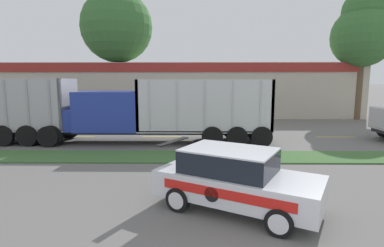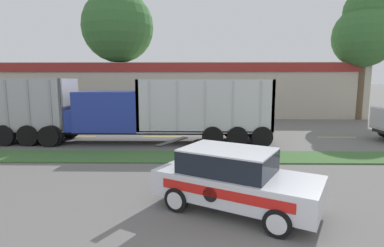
% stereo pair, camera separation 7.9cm
% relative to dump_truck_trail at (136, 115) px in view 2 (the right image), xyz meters
% --- Properties ---
extents(grass_verge, '(120.00, 2.15, 0.06)m').
position_rel_dump_truck_trail_xyz_m(grass_verge, '(4.15, -3.35, -1.54)').
color(grass_verge, '#3D6633').
rests_on(grass_verge, ground_plane).
extents(centre_line_3, '(2.40, 0.14, 0.01)m').
position_rel_dump_truck_trail_xyz_m(centre_line_3, '(-4.11, 1.73, -1.57)').
color(centre_line_3, yellow).
rests_on(centre_line_3, ground_plane).
extents(centre_line_4, '(2.40, 0.14, 0.01)m').
position_rel_dump_truck_trail_xyz_m(centre_line_4, '(1.29, 1.73, -1.57)').
color(centre_line_4, yellow).
rests_on(centre_line_4, ground_plane).
extents(centre_line_5, '(2.40, 0.14, 0.01)m').
position_rel_dump_truck_trail_xyz_m(centre_line_5, '(6.69, 1.73, -1.57)').
color(centre_line_5, yellow).
rests_on(centre_line_5, ground_plane).
extents(centre_line_6, '(2.40, 0.14, 0.01)m').
position_rel_dump_truck_trail_xyz_m(centre_line_6, '(12.09, 1.73, -1.57)').
color(centre_line_6, yellow).
rests_on(centre_line_6, ground_plane).
extents(dump_truck_trail, '(13.08, 2.78, 3.52)m').
position_rel_dump_truck_trail_xyz_m(dump_truck_trail, '(0.00, 0.00, 0.00)').
color(dump_truck_trail, black).
rests_on(dump_truck_trail, ground_plane).
extents(rally_car, '(4.67, 3.71, 1.68)m').
position_rel_dump_truck_trail_xyz_m(rally_car, '(4.44, -8.84, -0.72)').
color(rally_car, silver).
rests_on(rally_car, ground_plane).
extents(store_building_backdrop, '(36.68, 12.10, 5.09)m').
position_rel_dump_truck_trail_xyz_m(store_building_backdrop, '(0.49, 16.34, 0.97)').
color(store_building_backdrop, '#BCB29E').
rests_on(store_building_backdrop, ground_plane).
extents(tree_behind_left, '(6.55, 6.55, 13.32)m').
position_rel_dump_truck_trail_xyz_m(tree_behind_left, '(-3.89, 11.89, 7.46)').
color(tree_behind_left, brown).
rests_on(tree_behind_left, ground_plane).
extents(tree_behind_centre, '(5.31, 5.31, 11.27)m').
position_rel_dump_truck_trail_xyz_m(tree_behind_centre, '(17.97, 10.49, 6.20)').
color(tree_behind_centre, brown).
rests_on(tree_behind_centre, ground_plane).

